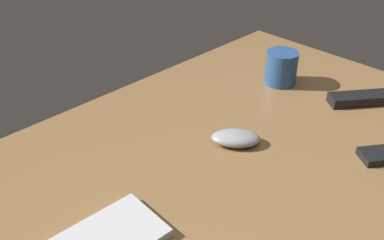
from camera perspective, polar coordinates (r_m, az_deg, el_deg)
The scene contains 4 objects.
desk at distance 94.77cm, azimuth 2.84°, elevation -6.40°, with size 140.00×84.00×2.00cm, color olive.
computer_mouse at distance 99.96cm, azimuth 5.77°, elevation -2.37°, with size 11.20×6.50×3.11cm, color #999EA5.
tv_remote at distance 123.52cm, azimuth 21.16°, elevation 2.62°, with size 16.46×5.05×2.59cm, color black.
coffee_mug at distance 126.44cm, azimuth 11.63°, elevation 6.74°, with size 8.90×8.90×9.50cm, color #28518C.
Camera 1 is at (-55.15, -48.72, 60.71)cm, focal length 40.69 mm.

